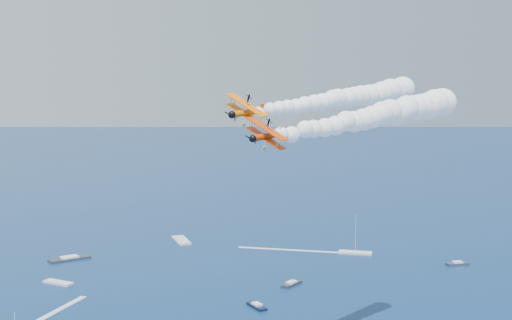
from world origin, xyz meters
name	(u,v)px	position (x,y,z in m)	size (l,w,h in m)	color
biplane_lead	(247,113)	(3.63, 30.39, 56.60)	(8.43, 9.46, 5.70)	#FF6E05
biplane_trail	(267,136)	(-3.97, 7.92, 54.17)	(6.68, 7.50, 4.52)	#D73B04
smoke_trail_lead	(339,99)	(28.64, 38.82, 58.58)	(49.91, 20.52, 9.52)	white
smoke_trail_trail	(373,116)	(20.97, 16.58, 56.15)	(49.77, 20.91, 9.52)	white
spectator_boats	(138,289)	(7.70, 115.12, 0.35)	(228.18, 174.70, 0.70)	white
boat_wakes	(126,290)	(4.83, 117.33, 0.03)	(131.73, 63.59, 0.04)	white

